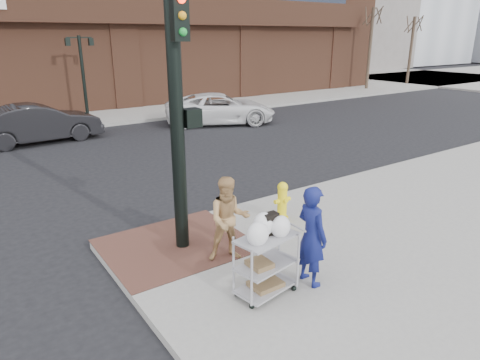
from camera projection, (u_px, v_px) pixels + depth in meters
ground at (225, 261)px, 8.27m from camera, size 220.00×220.00×0.00m
sidewalk_far at (152, 81)px, 39.90m from camera, size 65.00×36.00×0.15m
brick_curb_ramp at (176, 244)px, 8.60m from camera, size 2.80×2.40×0.01m
bare_tree_a at (374, 6)px, 32.05m from camera, size 1.80×1.80×7.20m
bare_tree_b at (415, 15)px, 35.82m from camera, size 1.80×1.80×6.70m
lamp_post at (82, 68)px, 20.97m from camera, size 1.32×0.22×4.00m
traffic_signal_pole at (178, 112)px, 7.71m from camera, size 0.61×0.51×5.00m
woman_blue at (312, 236)px, 7.04m from camera, size 0.43×0.64×1.73m
pedestrian_tan at (229, 219)px, 7.82m from camera, size 0.96×0.88×1.61m
sedan_dark at (39, 123)px, 17.23m from camera, size 4.85×1.94×1.57m
minivan_white at (220, 109)px, 20.95m from camera, size 5.90×4.48×1.49m
utility_cart at (266, 259)px, 6.79m from camera, size 1.07×0.71×1.38m
fire_hydrant at (282, 201)px, 9.60m from camera, size 0.43×0.30×0.92m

